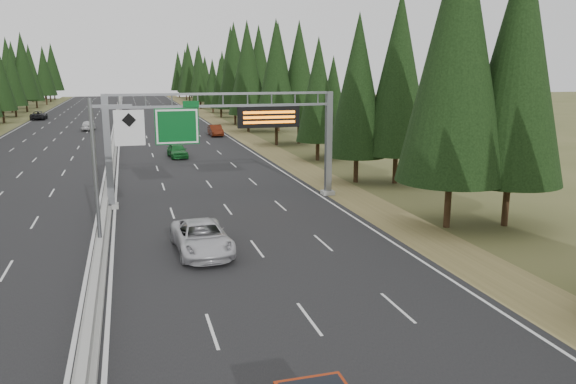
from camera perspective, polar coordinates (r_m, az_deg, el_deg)
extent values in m
cube|color=black|center=(85.08, -17.11, 5.44)|extent=(32.00, 260.00, 0.08)
cube|color=olive|center=(86.58, -5.20, 6.03)|extent=(3.60, 260.00, 0.06)
cube|color=gray|center=(85.06, -17.12, 5.57)|extent=(0.70, 260.00, 0.30)
cube|color=gray|center=(85.02, -17.13, 5.83)|extent=(0.30, 260.00, 0.60)
cube|color=slate|center=(39.94, -17.81, 3.86)|extent=(0.45, 0.45, 7.80)
cube|color=gray|center=(40.63, -17.46, -1.37)|extent=(0.90, 0.90, 0.30)
cube|color=slate|center=(42.47, 4.13, 4.89)|extent=(0.45, 0.45, 7.80)
cube|color=gray|center=(43.12, 4.06, -0.05)|extent=(0.90, 0.90, 0.30)
cube|color=slate|center=(40.12, -6.64, 9.89)|extent=(15.85, 0.35, 0.16)
cube|color=slate|center=(40.16, -6.61, 8.69)|extent=(15.85, 0.35, 0.16)
cube|color=#054C19|center=(39.62, -11.21, 6.56)|extent=(3.00, 0.10, 2.50)
cube|color=silver|center=(39.56, -11.20, 6.55)|extent=(2.85, 0.02, 2.35)
cube|color=#054C19|center=(39.60, -9.84, 8.79)|extent=(1.10, 0.10, 0.45)
cube|color=black|center=(40.58, -1.98, 7.62)|extent=(4.50, 0.40, 1.50)
cube|color=orange|center=(40.34, -1.90, 8.10)|extent=(3.80, 0.02, 0.18)
cube|color=orange|center=(40.37, -1.90, 7.60)|extent=(3.80, 0.02, 0.18)
cube|color=orange|center=(40.40, -1.90, 7.11)|extent=(3.80, 0.02, 0.18)
cylinder|color=slate|center=(30.08, -18.96, 1.36)|extent=(0.20, 0.20, 8.00)
cube|color=gray|center=(31.01, -18.46, -5.73)|extent=(0.50, 0.50, 0.20)
cube|color=slate|center=(29.60, -17.50, 8.33)|extent=(2.00, 0.15, 0.15)
cube|color=silver|center=(29.56, -15.81, 6.29)|extent=(1.50, 0.06, 1.80)
cylinder|color=black|center=(35.47, 15.92, -1.19)|extent=(0.40, 0.40, 2.91)
cone|color=black|center=(34.57, 16.83, 13.62)|extent=(6.54, 6.54, 15.26)
cylinder|color=black|center=(37.00, 21.26, -1.15)|extent=(0.40, 0.40, 2.73)
cone|color=black|center=(36.11, 22.33, 12.14)|extent=(6.14, 6.14, 14.34)
cylinder|color=black|center=(48.32, 6.91, 2.32)|extent=(0.40, 0.40, 2.26)
cone|color=black|center=(47.61, 7.14, 10.70)|extent=(5.08, 5.08, 11.84)
cylinder|color=black|center=(48.37, 10.82, 2.36)|extent=(0.40, 0.40, 2.52)
cone|color=black|center=(47.67, 11.21, 11.74)|extent=(5.68, 5.68, 13.25)
cylinder|color=black|center=(59.73, 3.02, 4.20)|extent=(0.40, 0.40, 2.05)
cone|color=black|center=(59.16, 3.10, 10.36)|extent=(4.62, 4.62, 10.77)
cylinder|color=black|center=(62.68, 4.50, 4.43)|extent=(0.40, 0.40, 1.76)
cone|color=black|center=(62.16, 4.59, 9.46)|extent=(3.96, 3.96, 9.24)
cylinder|color=black|center=(72.05, -1.18, 5.80)|extent=(0.40, 0.40, 2.51)
cone|color=black|center=(71.58, -1.21, 12.04)|extent=(5.64, 5.64, 13.17)
cylinder|color=black|center=(73.59, 1.11, 5.93)|extent=(0.40, 0.40, 2.50)
cone|color=black|center=(73.14, 1.13, 12.01)|extent=(5.62, 5.62, 13.11)
cylinder|color=black|center=(87.86, -4.06, 7.01)|extent=(0.40, 0.40, 2.69)
cone|color=black|center=(87.49, -4.14, 12.50)|extent=(6.05, 6.05, 14.12)
cylinder|color=black|center=(88.12, -0.98, 7.04)|extent=(0.40, 0.40, 2.65)
cone|color=black|center=(87.74, -1.00, 12.43)|extent=(5.96, 5.96, 13.92)
cylinder|color=black|center=(99.96, -5.38, 7.66)|extent=(0.40, 0.40, 2.80)
cone|color=black|center=(99.64, -5.49, 12.68)|extent=(6.30, 6.30, 14.70)
cylinder|color=black|center=(101.48, -2.91, 7.75)|extent=(0.40, 0.40, 2.75)
cone|color=black|center=(101.16, -2.96, 12.61)|extent=(6.19, 6.19, 14.43)
cylinder|color=black|center=(115.02, -6.81, 8.01)|extent=(0.40, 0.40, 1.88)
cone|color=black|center=(114.73, -6.88, 10.94)|extent=(4.24, 4.24, 9.89)
cylinder|color=black|center=(114.91, -4.36, 8.02)|extent=(0.40, 0.40, 1.77)
cone|color=black|center=(114.63, -4.40, 10.79)|extent=(3.99, 3.99, 9.32)
cylinder|color=black|center=(128.47, -7.63, 8.41)|extent=(0.40, 0.40, 1.78)
cone|color=black|center=(128.22, -7.70, 10.89)|extent=(4.01, 4.01, 9.35)
cylinder|color=black|center=(126.95, -5.71, 8.68)|extent=(0.40, 0.40, 3.00)
cone|color=black|center=(126.71, -5.80, 12.92)|extent=(6.75, 6.75, 15.76)
cylinder|color=black|center=(141.16, -8.86, 8.72)|extent=(0.40, 0.40, 1.80)
cone|color=black|center=(140.93, -8.94, 11.01)|extent=(4.06, 4.06, 9.47)
cylinder|color=black|center=(141.05, -6.60, 8.87)|extent=(0.40, 0.40, 2.24)
cone|color=black|center=(140.81, -6.67, 11.72)|extent=(5.04, 5.04, 11.77)
cylinder|color=black|center=(154.41, -8.90, 9.15)|extent=(0.40, 0.40, 2.54)
cone|color=black|center=(154.19, -9.00, 12.10)|extent=(5.72, 5.72, 13.34)
cylinder|color=black|center=(156.66, -7.60, 9.13)|extent=(0.40, 0.40, 1.99)
cone|color=black|center=(156.44, -7.66, 11.41)|extent=(4.48, 4.48, 10.46)
cylinder|color=black|center=(168.47, -9.97, 9.41)|extent=(0.40, 0.40, 2.76)
cone|color=black|center=(168.27, -10.08, 12.34)|extent=(6.22, 6.22, 14.51)
cylinder|color=black|center=(168.66, -8.34, 9.36)|extent=(0.40, 0.40, 2.14)
cone|color=black|center=(168.46, -8.41, 11.64)|extent=(4.82, 4.82, 11.26)
cylinder|color=black|center=(183.78, -10.28, 9.59)|extent=(0.40, 0.40, 2.51)
cone|color=black|center=(183.60, -10.38, 12.03)|extent=(5.65, 5.65, 13.17)
cylinder|color=black|center=(185.17, -9.11, 9.65)|extent=(0.40, 0.40, 2.54)
cone|color=black|center=(184.99, -9.19, 12.11)|extent=(5.71, 5.71, 13.33)
cylinder|color=black|center=(198.55, -10.98, 9.75)|extent=(0.40, 0.40, 2.49)
cone|color=black|center=(198.38, -11.08, 11.99)|extent=(5.60, 5.60, 13.07)
cylinder|color=black|center=(197.23, -9.76, 9.71)|extent=(0.40, 0.40, 2.01)
cone|color=black|center=(197.06, -9.83, 11.53)|extent=(4.52, 4.52, 10.54)
cylinder|color=black|center=(113.76, -26.94, 6.82)|extent=(0.40, 0.40, 2.28)
cylinder|color=black|center=(128.20, -25.92, 7.38)|extent=(0.40, 0.40, 2.24)
cone|color=black|center=(127.94, -26.22, 10.50)|extent=(5.04, 5.04, 11.76)
cylinder|color=black|center=(142.28, -25.01, 7.96)|extent=(0.40, 0.40, 2.84)
cone|color=black|center=(142.06, -25.34, 11.52)|extent=(6.39, 6.39, 14.90)
cylinder|color=black|center=(141.94, -26.25, 7.80)|extent=(0.40, 0.40, 2.65)
cone|color=black|center=(141.71, -26.57, 11.13)|extent=(5.97, 5.97, 13.92)
cylinder|color=black|center=(155.47, -24.15, 8.12)|extent=(0.40, 0.40, 1.83)
cone|color=black|center=(155.26, -24.34, 10.22)|extent=(4.11, 4.11, 9.59)
cylinder|color=black|center=(155.77, -25.87, 8.12)|extent=(0.40, 0.40, 2.62)
cone|color=black|center=(155.56, -26.15, 11.12)|extent=(5.90, 5.90, 13.76)
cylinder|color=black|center=(168.60, -23.33, 8.56)|extent=(0.40, 0.40, 2.52)
cone|color=black|center=(168.40, -23.56, 11.23)|extent=(5.68, 5.68, 13.25)
cylinder|color=black|center=(169.26, -24.96, 8.31)|extent=(0.40, 0.40, 1.83)
cone|color=black|center=(169.06, -25.14, 10.24)|extent=(4.12, 4.12, 9.62)
cylinder|color=black|center=(184.89, -22.98, 8.74)|extent=(0.40, 0.40, 1.89)
cone|color=black|center=(184.71, -23.14, 10.57)|extent=(4.26, 4.26, 9.94)
cylinder|color=black|center=(185.63, -24.51, 8.74)|extent=(0.40, 0.40, 2.70)
cone|color=black|center=(185.46, -24.75, 11.34)|extent=(6.08, 6.08, 14.18)
cylinder|color=black|center=(198.56, -22.63, 9.09)|extent=(0.40, 0.40, 2.85)
cone|color=black|center=(198.40, -22.84, 11.65)|extent=(6.40, 6.40, 14.94)
cylinder|color=black|center=(199.02, -23.42, 8.91)|extent=(0.40, 0.40, 2.07)
cone|color=black|center=(198.85, -23.58, 10.77)|extent=(4.65, 4.65, 10.85)
imported|color=silver|center=(29.69, -8.75, -4.59)|extent=(2.95, 5.93, 1.61)
imported|color=#176426|center=(62.29, -11.19, 4.15)|extent=(2.18, 4.63, 1.53)
imported|color=#4E190B|center=(82.06, -7.38, 6.23)|extent=(1.71, 4.80, 1.58)
imported|color=black|center=(77.00, -11.13, 5.72)|extent=(2.56, 5.70, 1.62)
imported|color=silver|center=(133.38, -12.31, 8.30)|extent=(2.47, 4.72, 1.27)
imported|color=black|center=(136.53, -16.21, 8.20)|extent=(1.67, 4.02, 1.36)
imported|color=silver|center=(94.38, -19.62, 6.40)|extent=(2.13, 4.69, 1.56)
imported|color=black|center=(118.46, -24.00, 7.13)|extent=(2.67, 5.74, 1.59)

